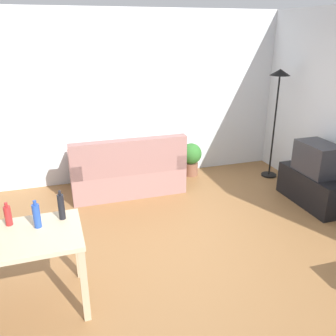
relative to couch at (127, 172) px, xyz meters
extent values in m
cube|color=olive|center=(0.23, -1.59, -0.32)|extent=(5.20, 4.40, 0.02)
cube|color=silver|center=(0.23, 0.61, 1.04)|extent=(5.20, 0.10, 2.70)
cube|color=#996B66|center=(0.00, 0.06, -0.11)|extent=(1.71, 0.84, 0.40)
cube|color=#8C625D|center=(0.00, -0.28, 0.35)|extent=(1.71, 0.16, 0.52)
cube|color=#926661|center=(0.78, 0.06, 0.20)|extent=(0.16, 0.84, 0.22)
cube|color=#926661|center=(-0.78, 0.06, 0.20)|extent=(0.16, 0.84, 0.22)
cube|color=black|center=(2.48, -1.25, -0.07)|extent=(0.44, 1.10, 0.48)
cube|color=#2D2D33|center=(2.48, -1.25, 0.39)|extent=(0.40, 0.60, 0.44)
cube|color=black|center=(2.68, -1.25, 0.39)|extent=(0.01, 0.52, 0.36)
cylinder|color=black|center=(2.48, -0.15, -0.29)|extent=(0.26, 0.26, 0.03)
cylinder|color=black|center=(2.48, -0.15, 0.56)|extent=(0.03, 0.03, 1.68)
cone|color=black|center=(2.48, -0.15, 1.45)|extent=(0.32, 0.32, 0.10)
cube|color=#C6B28E|center=(-1.45, -2.23, 0.43)|extent=(1.21, 0.72, 0.04)
cube|color=tan|center=(-0.88, -2.54, 0.05)|extent=(0.06, 0.06, 0.72)
cube|color=tan|center=(-0.89, -1.92, 0.05)|extent=(0.06, 0.06, 0.72)
cylinder|color=brown|center=(1.19, 0.31, -0.20)|extent=(0.24, 0.24, 0.22)
sphere|color=#2D6B28|center=(1.19, 0.31, 0.08)|extent=(0.36, 0.36, 0.36)
cylinder|color=#AD2323|center=(-1.46, -2.01, 0.54)|extent=(0.06, 0.06, 0.18)
cylinder|color=#AD2323|center=(-1.46, -2.01, 0.65)|extent=(0.03, 0.03, 0.04)
cylinder|color=#2347A3|center=(-1.21, -2.13, 0.56)|extent=(0.07, 0.07, 0.22)
cylinder|color=#2347A3|center=(-1.21, -2.13, 0.69)|extent=(0.03, 0.03, 0.04)
cylinder|color=black|center=(-1.00, -2.04, 0.57)|extent=(0.06, 0.06, 0.24)
cylinder|color=black|center=(-1.00, -2.04, 0.71)|extent=(0.03, 0.03, 0.04)
camera|label=1|loc=(-0.94, -5.08, 2.08)|focal=38.03mm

